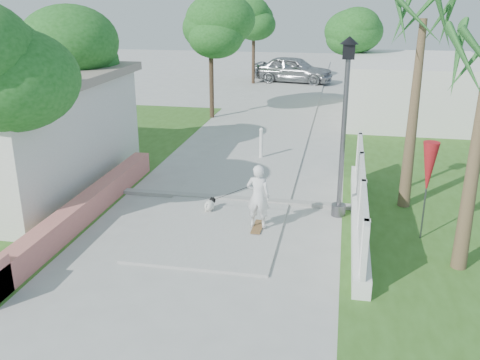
% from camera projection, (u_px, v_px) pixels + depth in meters
% --- Properties ---
extents(ground, '(90.00, 90.00, 0.00)m').
position_uv_depth(ground, '(158.00, 327.00, 9.06)').
color(ground, '#B7B7B2').
rests_on(ground, ground).
extents(path_strip, '(3.20, 36.00, 0.06)m').
position_uv_depth(path_strip, '(287.00, 102.00, 27.58)').
color(path_strip, '#B7B7B2').
rests_on(path_strip, ground).
extents(curb, '(6.50, 0.25, 0.10)m').
position_uv_depth(curb, '(231.00, 199.00, 14.61)').
color(curb, '#999993').
rests_on(curb, ground).
extents(grass_left, '(8.00, 20.00, 0.01)m').
position_uv_depth(grass_left, '(38.00, 164.00, 17.74)').
color(grass_left, '#355D1D').
rests_on(grass_left, ground).
extents(pink_wall, '(0.45, 8.20, 0.80)m').
position_uv_depth(pink_wall, '(76.00, 215.00, 12.85)').
color(pink_wall, tan).
rests_on(pink_wall, ground).
extents(lattice_fence, '(0.35, 7.00, 1.50)m').
position_uv_depth(lattice_fence, '(360.00, 204.00, 12.91)').
color(lattice_fence, white).
rests_on(lattice_fence, ground).
extents(building_right, '(6.00, 8.00, 2.60)m').
position_uv_depth(building_right, '(415.00, 88.00, 24.23)').
color(building_right, silver).
rests_on(building_right, ground).
extents(street_lamp, '(0.44, 0.44, 4.44)m').
position_uv_depth(street_lamp, '(344.00, 122.00, 12.84)').
color(street_lamp, '#59595E').
rests_on(street_lamp, ground).
extents(bollard, '(0.14, 0.14, 1.09)m').
position_uv_depth(bollard, '(261.00, 142.00, 18.10)').
color(bollard, white).
rests_on(bollard, ground).
extents(patio_umbrella, '(0.36, 0.36, 2.30)m').
position_uv_depth(patio_umbrella, '(429.00, 169.00, 11.81)').
color(patio_umbrella, '#59595E').
rests_on(patio_umbrella, ground).
extents(tree_left_mid, '(3.20, 3.20, 4.85)m').
position_uv_depth(tree_left_mid, '(76.00, 56.00, 16.76)').
color(tree_left_mid, '#4C3826').
rests_on(tree_left_mid, ground).
extents(tree_path_left, '(3.40, 3.40, 5.23)m').
position_uv_depth(tree_path_left, '(211.00, 31.00, 23.15)').
color(tree_path_left, '#4C3826').
rests_on(tree_path_left, ground).
extents(tree_path_right, '(3.00, 3.00, 4.79)m').
position_uv_depth(tree_path_right, '(355.00, 34.00, 25.84)').
color(tree_path_right, '#4C3826').
rests_on(tree_path_right, ground).
extents(tree_path_far, '(3.20, 3.20, 5.17)m').
position_uv_depth(tree_path_far, '(254.00, 20.00, 32.38)').
color(tree_path_far, '#4C3826').
rests_on(tree_path_far, ground).
extents(palm_far, '(1.80, 1.80, 5.30)m').
position_uv_depth(palm_far, '(422.00, 32.00, 12.78)').
color(palm_far, brown).
rests_on(palm_far, ground).
extents(skateboarder, '(1.69, 1.43, 1.64)m').
position_uv_depth(skateboarder, '(236.00, 194.00, 13.03)').
color(skateboarder, brown).
rests_on(skateboarder, ground).
extents(dog, '(0.32, 0.54, 0.38)m').
position_uv_depth(dog, '(210.00, 205.00, 13.77)').
color(dog, white).
rests_on(dog, ground).
extents(parked_car, '(5.19, 2.91, 1.67)m').
position_uv_depth(parked_car, '(294.00, 69.00, 33.59)').
color(parked_car, '#9C9FA4').
rests_on(parked_car, ground).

